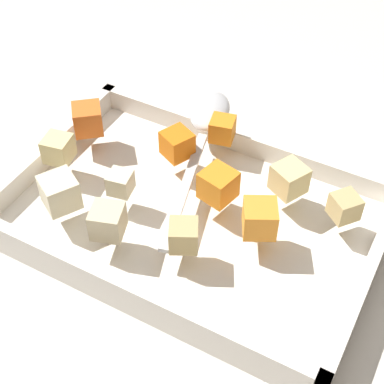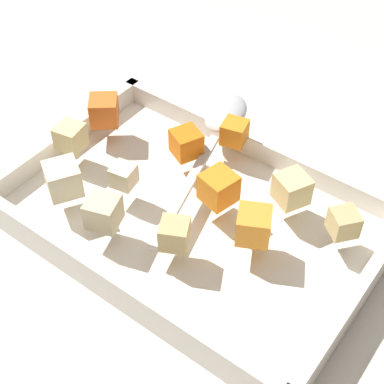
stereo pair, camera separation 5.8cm
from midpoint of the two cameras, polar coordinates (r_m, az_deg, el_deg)
ground_plane at (r=0.62m, az=-1.16°, el=-2.77°), size 4.00×4.00×0.00m
baking_dish at (r=0.61m, az=-2.73°, el=-2.69°), size 0.38×0.25×0.04m
carrot_chunk_far_left at (r=0.58m, az=-0.23°, el=0.62°), size 0.04×0.04×0.03m
carrot_chunk_mid_left at (r=0.67m, az=-12.62°, el=6.86°), size 0.04×0.04×0.03m
carrot_chunk_far_right at (r=0.55m, az=3.65°, el=-2.75°), size 0.04×0.04×0.03m
carrot_chunk_front_center at (r=0.63m, az=-4.12°, el=4.57°), size 0.04×0.04×0.03m
carrot_chunk_near_right at (r=0.65m, az=0.41°, el=6.05°), size 0.03×0.03×0.03m
potato_chunk_mid_right at (r=0.54m, az=-3.92°, el=-4.41°), size 0.04×0.04×0.03m
potato_chunk_under_handle at (r=0.60m, az=-9.80°, el=0.76°), size 0.03×0.03×0.02m
potato_chunk_center at (r=0.59m, az=-15.55°, el=-0.15°), size 0.05×0.05×0.03m
potato_chunk_rim_edge at (r=0.64m, az=-15.47°, el=3.99°), size 0.03×0.03×0.03m
potato_chunk_heap_top at (r=0.59m, az=6.71°, el=1.14°), size 0.04×0.04×0.03m
potato_chunk_corner_sw at (r=0.56m, az=-11.22°, el=-2.96°), size 0.04×0.04×0.03m
potato_chunk_back_center at (r=0.57m, az=11.93°, el=-1.55°), size 0.04×0.04×0.03m
serving_spoon at (r=0.67m, az=-1.00°, el=7.07°), size 0.09×0.24×0.02m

